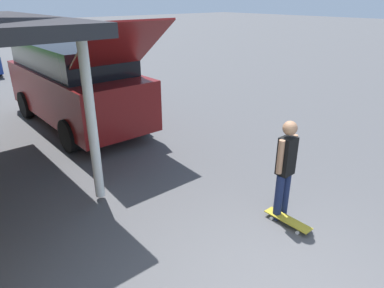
{
  "coord_description": "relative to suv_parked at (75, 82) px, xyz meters",
  "views": [
    {
      "loc": [
        -2.76,
        -1.55,
        3.28
      ],
      "look_at": [
        0.83,
        2.66,
        0.9
      ],
      "focal_mm": 32.0,
      "sensor_mm": 36.0,
      "label": 1
    }
  ],
  "objects": [
    {
      "name": "suv_parked",
      "position": [
        0.0,
        0.0,
        0.0
      ],
      "size": [
        2.11,
        5.92,
        2.91
      ],
      "color": "maroon",
      "rests_on": "ground_plane"
    },
    {
      "name": "skateboarder",
      "position": [
        0.6,
        -6.33,
        -0.27
      ],
      "size": [
        0.41,
        0.22,
        1.64
      ],
      "color": "#192347",
      "rests_on": "ground_plane"
    },
    {
      "name": "skateboard",
      "position": [
        0.5,
        -6.55,
        -1.1
      ],
      "size": [
        0.21,
        0.77,
        0.1
      ],
      "color": "#A89323",
      "rests_on": "ground_plane"
    }
  ]
}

